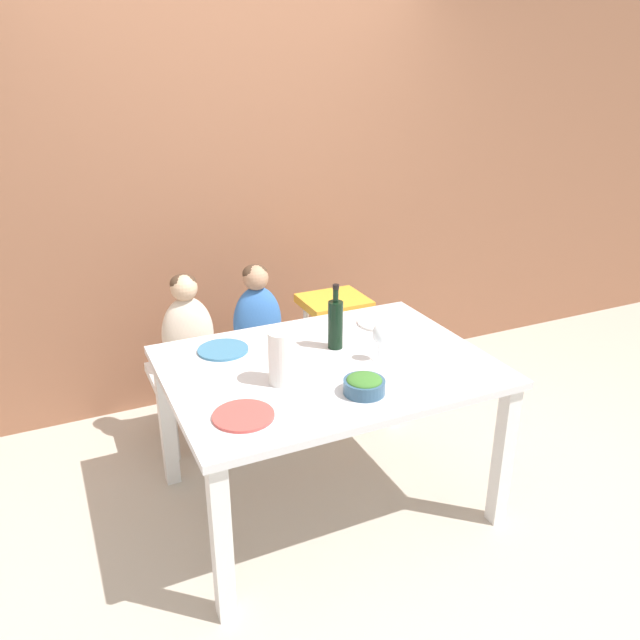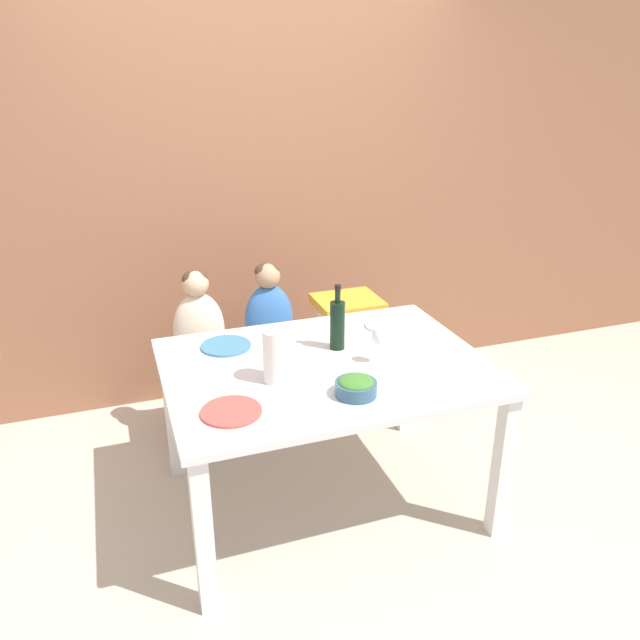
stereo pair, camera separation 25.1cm
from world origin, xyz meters
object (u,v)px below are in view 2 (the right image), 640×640
chair_far_left (203,375)px  salad_bowl_large (356,386)px  dinner_plate_back_left (226,346)px  wine_glass_near (379,337)px  chair_right_highchair (347,323)px  person_child_left (198,321)px  wine_bottle (337,324)px  chair_far_center (271,365)px  person_child_center (269,312)px  dinner_plate_front_left (231,411)px  paper_towel_roll (277,356)px  dinner_plate_back_right (388,325)px

chair_far_left → salad_bowl_large: bearing=-67.2°
dinner_plate_back_left → wine_glass_near: bearing=-32.5°
chair_right_highchair → person_child_left: 0.88m
wine_bottle → dinner_plate_back_left: wine_bottle is taller
salad_bowl_large → chair_far_center: bearing=93.7°
wine_bottle → wine_glass_near: (0.12, -0.20, -0.00)m
person_child_center → dinner_plate_front_left: (-0.44, -1.08, 0.05)m
paper_towel_roll → dinner_plate_front_left: paper_towel_roll is taller
wine_glass_near → salad_bowl_large: 0.33m
chair_far_center → dinner_plate_back_right: size_ratio=1.87×
paper_towel_roll → dinner_plate_back_right: paper_towel_roll is taller
wine_bottle → dinner_plate_back_left: bearing=159.4°
person_child_left → salad_bowl_large: 1.20m
chair_far_left → salad_bowl_large: (0.47, -1.11, 0.41)m
chair_right_highchair → wine_glass_near: 0.94m
chair_far_left → chair_far_center: 0.39m
person_child_left → paper_towel_roll: 0.92m
dinner_plate_back_left → dinner_plate_back_right: same height
person_child_left → wine_glass_near: size_ratio=3.09×
chair_far_left → chair_right_highchair: 0.89m
chair_far_left → person_child_left: 0.33m
dinner_plate_back_right → wine_bottle: bearing=-154.4°
person_child_center → wine_glass_near: 0.92m
dinner_plate_back_left → dinner_plate_front_left: bearing=-99.5°
wine_bottle → dinner_plate_back_right: size_ratio=1.33×
person_child_left → person_child_center: 0.39m
wine_bottle → wine_glass_near: bearing=-59.8°
dinner_plate_front_left → chair_far_left: bearing=87.7°
salad_bowl_large → dinner_plate_front_left: 0.51m
chair_far_center → dinner_plate_back_right: (0.50, -0.50, 0.38)m
chair_far_center → person_child_center: size_ratio=0.82×
chair_far_left → wine_glass_near: wine_glass_near is taller
person_child_left → dinner_plate_back_left: bearing=-83.0°
person_child_left → dinner_plate_front_left: 1.08m
chair_far_left → chair_far_center: same height
paper_towel_roll → dinner_plate_back_left: (-0.14, 0.41, -0.11)m
paper_towel_roll → salad_bowl_large: bearing=-40.4°
dinner_plate_front_left → person_child_center: bearing=68.0°
person_child_center → paper_towel_roll: (-0.20, -0.88, 0.16)m
salad_bowl_large → dinner_plate_front_left: bearing=176.9°
person_child_left → person_child_center: bearing=0.0°
dinner_plate_front_left → wine_glass_near: bearing=16.7°
salad_bowl_large → paper_towel_roll: bearing=139.6°
chair_far_left → dinner_plate_back_left: size_ratio=1.87×
wine_glass_near → dinner_plate_front_left: 0.76m
chair_far_center → wine_glass_near: (0.28, -0.86, 0.50)m
salad_bowl_large → chair_right_highchair: bearing=69.9°
wine_bottle → dinner_plate_back_right: wine_bottle is taller
chair_far_center → dinner_plate_back_left: bearing=-125.3°
person_child_left → dinner_plate_back_left: 0.48m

